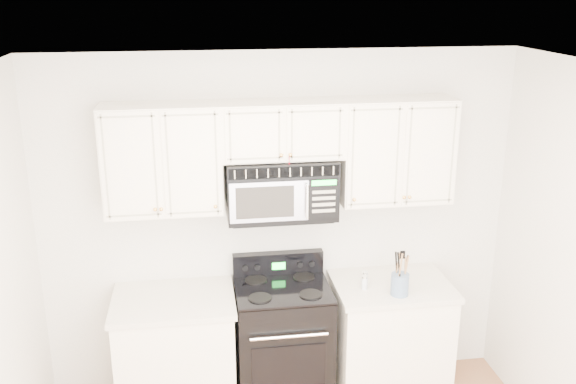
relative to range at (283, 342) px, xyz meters
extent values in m
cube|color=white|center=(0.02, -1.46, 2.12)|extent=(3.50, 3.50, 0.01)
cube|color=silver|center=(0.02, 0.29, 0.82)|extent=(3.50, 0.01, 2.60)
cube|color=silver|center=(-0.78, -0.03, -0.04)|extent=(0.82, 0.63, 0.88)
cube|color=beige|center=(-0.78, -0.03, 0.42)|extent=(0.86, 0.65, 0.04)
cube|color=silver|center=(0.82, -0.03, -0.04)|extent=(0.82, 0.63, 0.88)
cube|color=beige|center=(0.82, -0.03, 0.42)|extent=(0.86, 0.65, 0.04)
cube|color=black|center=(0.82, 0.01, -0.43)|extent=(0.82, 0.55, 0.10)
cube|color=black|center=(0.00, 0.00, -0.02)|extent=(0.69, 0.59, 0.92)
cube|color=black|center=(0.00, -0.30, -0.03)|extent=(0.52, 0.01, 0.36)
cylinder|color=white|center=(0.00, -0.33, 0.24)|extent=(0.54, 0.02, 0.02)
cube|color=black|center=(0.00, 0.00, 0.44)|extent=(0.69, 0.59, 0.02)
cube|color=black|center=(0.00, 0.25, 0.53)|extent=(0.69, 0.08, 0.18)
cube|color=#1EFF3E|center=(0.00, 0.20, 0.53)|extent=(0.10, 0.00, 0.05)
cube|color=silver|center=(-0.80, 0.12, 1.41)|extent=(0.80, 0.33, 0.75)
cube|color=silver|center=(0.84, 0.12, 1.41)|extent=(0.80, 0.33, 0.75)
cube|color=silver|center=(0.02, 0.12, 1.59)|extent=(0.84, 0.33, 0.39)
sphere|color=#E5AA50|center=(-0.82, -0.06, 1.12)|extent=(0.03, 0.03, 0.03)
sphere|color=#E5AA50|center=(-0.46, -0.06, 1.12)|extent=(0.03, 0.03, 0.03)
sphere|color=#E5AA50|center=(0.50, -0.06, 1.12)|extent=(0.03, 0.03, 0.03)
sphere|color=#E5AA50|center=(0.86, -0.06, 1.12)|extent=(0.03, 0.03, 0.03)
sphere|color=#E5AA50|center=(-0.01, -0.06, 1.46)|extent=(0.03, 0.03, 0.03)
sphere|color=#E5AA50|center=(0.05, -0.06, 1.46)|extent=(0.03, 0.03, 0.03)
cylinder|color=red|center=(0.04, -0.06, 1.40)|extent=(0.00, 0.00, 0.12)
sphere|color=#E5AA50|center=(0.04, -0.06, 1.33)|extent=(0.04, 0.04, 0.04)
cube|color=black|center=(0.00, 0.10, 1.18)|extent=(0.77, 0.38, 0.42)
cube|color=#A29C86|center=(0.00, -0.09, 1.34)|extent=(0.75, 0.01, 0.08)
cube|color=#A09EAB|center=(-0.10, -0.10, 1.14)|extent=(0.54, 0.01, 0.28)
cube|color=black|center=(-0.13, -0.10, 1.14)|extent=(0.40, 0.01, 0.22)
cube|color=black|center=(0.27, -0.10, 1.14)|extent=(0.21, 0.01, 0.28)
cube|color=#1EFF3E|center=(0.27, -0.11, 1.26)|extent=(0.17, 0.00, 0.04)
cylinder|color=white|center=(0.15, -0.13, 1.14)|extent=(0.02, 0.02, 0.24)
cylinder|color=slate|center=(0.81, -0.21, 0.52)|extent=(0.13, 0.13, 0.16)
cylinder|color=#956A41|center=(0.85, -0.21, 0.59)|extent=(0.01, 0.01, 0.28)
cylinder|color=black|center=(0.79, -0.18, 0.60)|extent=(0.01, 0.01, 0.30)
cylinder|color=#956A41|center=(0.79, -0.24, 0.62)|extent=(0.01, 0.01, 0.32)
cylinder|color=black|center=(0.85, -0.21, 0.59)|extent=(0.01, 0.01, 0.28)
cylinder|color=#956A41|center=(0.79, -0.18, 0.60)|extent=(0.01, 0.01, 0.30)
cylinder|color=black|center=(0.79, -0.24, 0.62)|extent=(0.01, 0.01, 0.32)
cylinder|color=#956A41|center=(0.85, -0.21, 0.59)|extent=(0.01, 0.01, 0.28)
cylinder|color=silver|center=(0.59, -0.09, 0.48)|extent=(0.04, 0.04, 0.09)
cylinder|color=white|center=(0.59, -0.09, 0.53)|extent=(0.04, 0.04, 0.02)
cylinder|color=silver|center=(0.61, -0.03, 0.48)|extent=(0.04, 0.04, 0.09)
cylinder|color=white|center=(0.61, -0.03, 0.54)|extent=(0.05, 0.05, 0.02)
camera|label=1|loc=(-0.58, -4.16, 2.54)|focal=40.00mm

